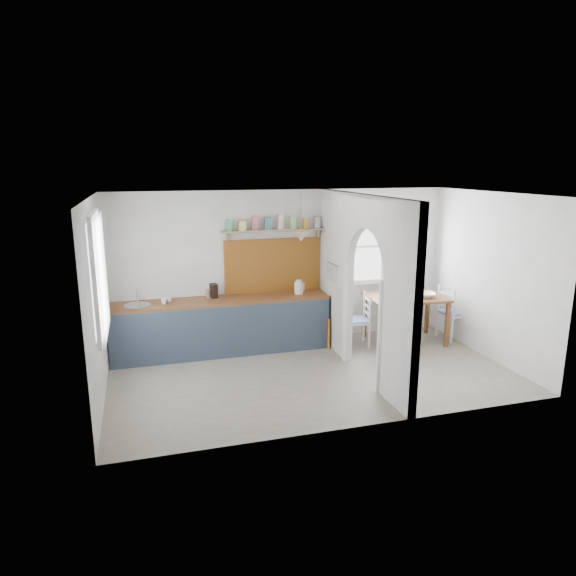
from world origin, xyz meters
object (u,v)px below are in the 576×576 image
object	(u,v)px
dining_table	(405,319)
chair_right	(454,312)
vase	(406,287)
kettle	(299,287)
chair_left	(356,320)

from	to	relation	value
dining_table	chair_right	size ratio (longest dim) A/B	1.39
chair_right	vase	distance (m)	0.97
kettle	vase	xyz separation A→B (m)	(1.91, -0.15, -0.09)
dining_table	vase	size ratio (longest dim) A/B	6.03
chair_left	chair_right	xyz separation A→B (m)	(1.79, -0.15, 0.03)
chair_left	dining_table	bearing A→B (deg)	92.91
chair_left	kettle	bearing A→B (deg)	-97.02
kettle	dining_table	bearing A→B (deg)	-13.29
chair_left	vase	bearing A→B (deg)	106.05
dining_table	vase	xyz separation A→B (m)	(0.11, 0.21, 0.52)
kettle	vase	bearing A→B (deg)	-6.41
chair_left	kettle	size ratio (longest dim) A/B	3.77
dining_table	kettle	world-z (taller)	kettle
chair_left	kettle	world-z (taller)	kettle
dining_table	chair_left	world-z (taller)	chair_left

